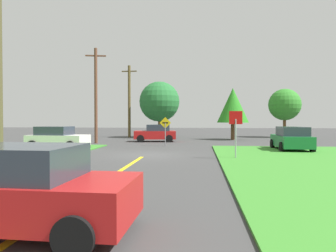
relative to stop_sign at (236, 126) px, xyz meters
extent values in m
plane|color=#3F3F3F|center=(-5.13, 1.40, -1.78)|extent=(120.00, 120.00, 0.00)
cube|color=yellow|center=(-5.13, -6.60, -1.77)|extent=(0.20, 14.00, 0.01)
cylinder|color=#9EA0A8|center=(0.00, 0.00, -0.71)|extent=(0.07, 0.07, 2.14)
cube|color=red|center=(0.00, 0.00, 0.43)|extent=(0.70, 0.05, 0.70)
cube|color=#196B33|center=(4.27, 4.99, -1.14)|extent=(1.96, 3.93, 0.76)
cube|color=#2D3842|center=(4.27, 4.70, -0.46)|extent=(1.71, 2.17, 0.60)
cylinder|color=black|center=(3.34, 6.33, -1.44)|extent=(0.23, 0.68, 0.68)
cylinder|color=black|center=(5.22, 6.31, -1.44)|extent=(0.23, 0.68, 0.68)
cylinder|color=black|center=(3.32, 3.67, -1.44)|extent=(0.23, 0.68, 0.68)
cylinder|color=black|center=(5.20, 3.65, -1.44)|extent=(0.23, 0.68, 0.68)
cube|color=red|center=(-5.14, -11.20, -1.14)|extent=(4.17, 1.99, 0.76)
cube|color=#2D3842|center=(-5.30, -11.19, -0.46)|extent=(2.31, 1.72, 0.60)
cylinder|color=black|center=(-3.71, -10.30, -1.44)|extent=(0.68, 0.24, 0.68)
cylinder|color=black|center=(-3.76, -12.16, -1.44)|extent=(0.68, 0.24, 0.68)
cube|color=red|center=(-6.15, 12.43, -1.14)|extent=(4.09, 2.25, 0.76)
cube|color=#2D3842|center=(-5.86, 12.46, -0.46)|extent=(2.31, 1.84, 0.60)
cylinder|color=black|center=(-7.37, 11.39, -1.44)|extent=(0.70, 0.30, 0.68)
cylinder|color=black|center=(-7.57, 13.17, -1.44)|extent=(0.70, 0.30, 0.68)
cylinder|color=black|center=(-4.73, 11.69, -1.44)|extent=(0.70, 0.30, 0.68)
cylinder|color=black|center=(-4.93, 13.46, -1.44)|extent=(0.70, 0.30, 0.68)
cube|color=white|center=(-11.82, 4.11, -1.14)|extent=(4.13, 2.14, 0.76)
cube|color=#2D3842|center=(-12.09, 4.13, -0.46)|extent=(2.31, 1.81, 0.60)
cylinder|color=black|center=(-10.40, 4.99, -1.44)|extent=(0.69, 0.26, 0.68)
cylinder|color=black|center=(-10.50, 3.10, -1.44)|extent=(0.69, 0.26, 0.68)
cylinder|color=black|center=(-13.14, 5.13, -1.44)|extent=(0.69, 0.26, 0.68)
cylinder|color=black|center=(-13.24, 3.24, -1.44)|extent=(0.69, 0.26, 0.68)
cylinder|color=brown|center=(-11.06, 9.84, 2.43)|extent=(0.27, 0.27, 8.41)
cube|color=brown|center=(-11.06, 9.84, 5.96)|extent=(1.78, 0.52, 0.12)
cylinder|color=brown|center=(-10.23, 19.16, 2.47)|extent=(0.32, 0.32, 8.49)
cube|color=brown|center=(-10.23, 19.16, 6.03)|extent=(1.80, 0.17, 0.12)
cylinder|color=slate|center=(-4.61, 7.49, -0.86)|extent=(0.08, 0.08, 1.85)
cube|color=yellow|center=(-4.61, 7.49, 0.07)|extent=(0.91, 0.04, 0.91)
cube|color=black|center=(-4.61, 7.49, 0.07)|extent=(0.45, 0.04, 0.10)
cylinder|color=brown|center=(7.99, 20.71, -0.59)|extent=(0.35, 0.35, 2.38)
sphere|color=#318428|center=(7.99, 20.71, 2.09)|extent=(3.71, 3.71, 3.71)
cylinder|color=brown|center=(1.51, 15.96, -0.88)|extent=(0.40, 0.40, 1.80)
cone|color=#28821E|center=(1.51, 15.96, 1.82)|extent=(3.27, 3.27, 3.59)
cylinder|color=brown|center=(-6.59, 18.89, -0.61)|extent=(0.34, 0.34, 2.33)
sphere|color=#256D31|center=(-6.59, 18.89, 2.42)|extent=(4.66, 4.66, 4.66)
camera|label=1|loc=(-1.89, -16.54, 0.32)|focal=32.83mm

